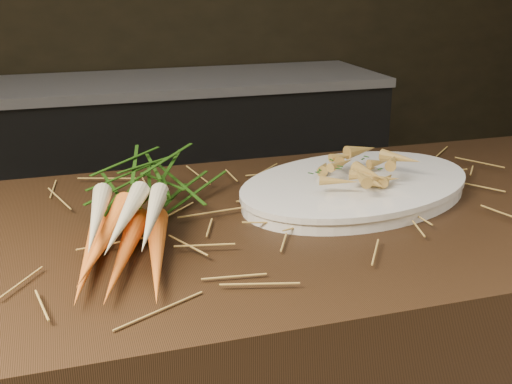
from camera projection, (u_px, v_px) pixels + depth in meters
back_counter at (184, 167)px, 3.00m from camera, size 1.82×0.62×0.84m
straw_bedding at (216, 219)px, 1.06m from camera, size 1.40×0.60×0.02m
root_veg_bunch at (136, 198)px, 1.04m from camera, size 0.27×0.54×0.10m
serving_platter at (356, 189)px, 1.19m from camera, size 0.56×0.47×0.03m
roasted_veg_heap at (357, 169)px, 1.18m from camera, size 0.28×0.24×0.05m
serving_fork at (425, 168)px, 1.27m from camera, size 0.05×0.18×0.00m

